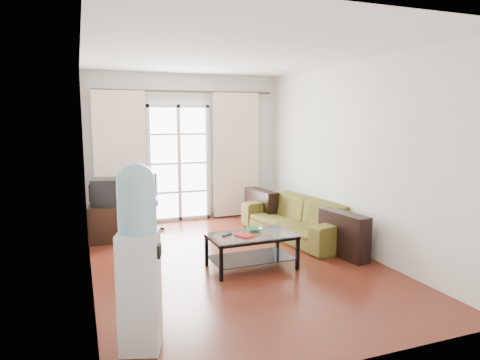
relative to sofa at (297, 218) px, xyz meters
The scene contains 20 objects.
floor 1.55m from the sofa, 151.81° to the right, with size 5.20×5.20×0.00m, color maroon.
ceiling 2.83m from the sofa, 151.81° to the right, with size 5.20×5.20×0.00m, color white.
wall_back 2.53m from the sofa, 125.39° to the left, with size 3.60×0.02×2.70m, color white.
wall_front 3.72m from the sofa, 111.96° to the right, with size 3.60×0.02×2.70m, color white.
wall_left 3.38m from the sofa, 167.13° to the right, with size 0.02×5.20×2.70m, color white.
wall_right 1.34m from the sofa, 57.18° to the right, with size 0.02×5.20×2.70m, color white.
french_door 2.48m from the sofa, 129.15° to the left, with size 1.16×0.06×2.15m.
curtain_rod 3.04m from the sofa, 126.87° to the left, with size 0.04×0.04×3.30m, color #4C3F2D.
curtain_left 3.21m from the sofa, 145.21° to the left, with size 0.90×0.07×2.35m, color #FAEAC9.
curtain_right 2.01m from the sofa, 102.40° to the left, with size 0.90×0.07×2.35m, color #FAEAC9.
radiator 1.86m from the sofa, 106.78° to the left, with size 0.64×0.12×0.64m, color gray.
sofa is the anchor object (origin of this frame).
coffee_table 1.61m from the sofa, 138.94° to the right, with size 1.10×0.65×0.44m.
bowl 1.46m from the sofa, 140.40° to the right, with size 0.21×0.21×0.05m, color #2E814C.
book 1.80m from the sofa, 140.92° to the right, with size 0.25×0.27×0.02m, color red.
remote 1.81m from the sofa, 147.02° to the right, with size 0.16×0.04×0.02m, color black.
tv_stand 3.03m from the sofa, 160.59° to the left, with size 0.51×0.76×0.56m, color black.
crt_tv 3.04m from the sofa, 161.21° to the left, with size 0.52×0.53×0.41m.
task_chair 2.57m from the sofa, 149.22° to the left, with size 0.81×0.81×0.95m.
water_cooler 3.80m from the sofa, 137.96° to the right, with size 0.40×0.40×1.56m.
Camera 1 is at (-1.87, -5.21, 1.91)m, focal length 32.00 mm.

